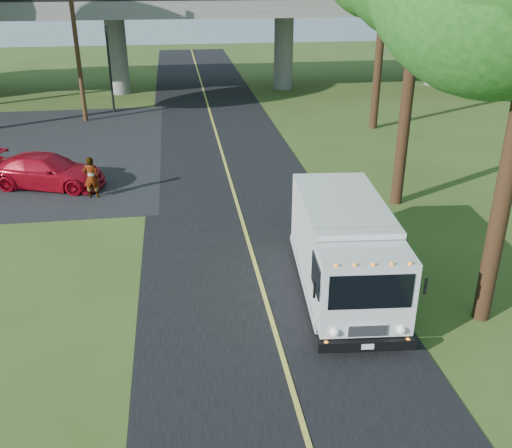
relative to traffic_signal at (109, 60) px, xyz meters
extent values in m
plane|color=#364F1C|center=(6.00, -26.00, -3.20)|extent=(120.00, 120.00, 0.00)
cube|color=black|center=(6.00, -16.00, -3.19)|extent=(7.00, 90.00, 0.02)
cube|color=gold|center=(6.00, -16.00, -3.17)|extent=(0.12, 90.00, 0.01)
cube|color=slate|center=(6.00, 6.00, 2.80)|extent=(50.00, 9.00, 1.20)
cylinder|color=slate|center=(0.00, 6.00, -0.50)|extent=(1.40, 1.40, 5.40)
cylinder|color=slate|center=(12.00, 6.00, -0.50)|extent=(1.40, 1.40, 5.40)
cylinder|color=slate|center=(24.00, 6.00, -0.50)|extent=(1.40, 1.40, 5.40)
cylinder|color=black|center=(0.00, 0.00, -0.60)|extent=(0.14, 0.14, 5.20)
imported|color=black|center=(0.00, 0.00, 1.40)|extent=(0.18, 0.22, 1.10)
cylinder|color=#472D19|center=(-1.50, -2.00, 1.30)|extent=(0.26, 0.26, 9.00)
cylinder|color=#382314|center=(11.50, -25.00, 0.30)|extent=(0.44, 0.44, 7.00)
cylinder|color=#382314|center=(12.20, -17.00, 0.65)|extent=(0.44, 0.44, 7.70)
cylinder|color=#382314|center=(15.00, -6.00, 0.13)|extent=(0.44, 0.44, 6.65)
cube|color=silver|center=(8.27, -22.46, -1.65)|extent=(2.55, 4.24, 2.08)
cube|color=silver|center=(8.03, -25.32, -1.74)|extent=(2.35, 1.84, 1.90)
cube|color=black|center=(7.96, -26.13, -1.44)|extent=(1.94, 0.23, 0.88)
cube|color=black|center=(7.96, -26.22, -2.85)|extent=(2.32, 0.36, 0.26)
cube|color=silver|center=(8.24, -22.83, -2.92)|extent=(2.66, 5.53, 0.17)
cylinder|color=black|center=(7.11, -25.06, -2.78)|extent=(0.33, 0.85, 0.83)
cylinder|color=black|center=(8.99, -25.21, -2.78)|extent=(0.33, 0.85, 0.83)
cylinder|color=black|center=(7.43, -21.18, -2.78)|extent=(0.33, 0.85, 0.83)
cylinder|color=black|center=(9.31, -21.34, -2.78)|extent=(0.33, 0.85, 0.83)
imported|color=#A00919|center=(-1.61, -13.26, -2.50)|extent=(5.17, 3.26, 1.40)
imported|color=gray|center=(0.39, -14.80, -2.35)|extent=(0.64, 0.44, 1.69)
camera|label=1|loc=(3.82, -36.74, 5.28)|focal=40.00mm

